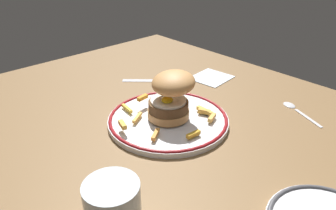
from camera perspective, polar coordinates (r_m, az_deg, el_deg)
ground_plane at (r=77.45cm, az=-0.29°, el=-4.13°), size 112.97×92.51×4.00cm
dinner_plate at (r=75.53cm, az=0.00°, el=-2.52°), size 27.84×27.84×1.60cm
burger at (r=72.75cm, az=0.44°, el=1.74°), size 10.12×11.50×11.05cm
fries_pile at (r=73.58cm, az=0.30°, el=-2.06°), size 21.34×20.39×2.73cm
knife at (r=97.13cm, az=-1.80°, el=4.36°), size 13.55×14.02×0.70cm
spoon at (r=87.73cm, az=21.02°, el=-0.29°), size 12.88×6.86×0.90cm
napkin at (r=100.05cm, az=7.57°, el=4.82°), size 11.30×12.08×0.40cm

